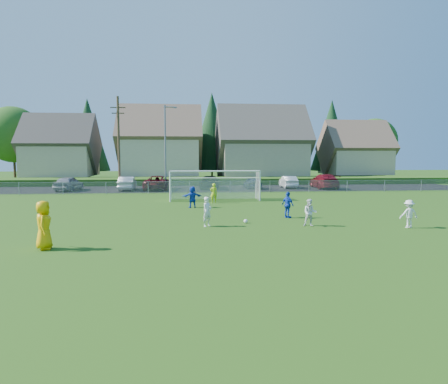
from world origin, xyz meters
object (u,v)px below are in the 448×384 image
at_px(referee, 44,225).
at_px(car_b, 127,183).
at_px(player_blue_a, 288,205).
at_px(car_c, 158,183).
at_px(car_g, 324,181).
at_px(soccer_goal, 214,181).
at_px(player_white_c, 409,214).
at_px(car_a, 69,183).
at_px(goalkeeper, 214,193).
at_px(car_f, 288,182).
at_px(player_white_a, 207,212).
at_px(car_e, 253,183).
at_px(car_d, 210,182).
at_px(player_white_b, 310,213).
at_px(player_blue_b, 192,197).
at_px(soccer_ball, 246,221).

height_order(referee, car_b, referee).
distance_m(player_blue_a, car_c, 22.39).
height_order(car_c, car_g, car_g).
bearing_deg(player_blue_a, soccer_goal, -9.10).
height_order(player_white_c, car_a, car_a).
bearing_deg(goalkeeper, car_f, -126.98).
distance_m(player_white_a, player_blue_a, 5.49).
distance_m(car_a, car_e, 19.76).
bearing_deg(car_d, car_e, -177.62).
bearing_deg(soccer_goal, car_a, 145.03).
bearing_deg(player_white_a, car_f, 22.87).
bearing_deg(car_a, player_blue_a, 139.45).
bearing_deg(car_b, player_white_b, 117.49).
height_order(player_white_b, car_g, car_g).
relative_size(player_blue_b, car_e, 0.38).
bearing_deg(car_a, player_white_c, 141.84).
bearing_deg(goalkeeper, player_white_a, 82.10).
distance_m(player_white_a, player_white_b, 5.40).
xyz_separation_m(player_white_a, soccer_goal, (1.32, 12.44, 0.85)).
height_order(player_white_a, car_e, player_white_a).
bearing_deg(player_blue_b, car_f, -135.00).
xyz_separation_m(soccer_ball, car_a, (-15.51, 21.91, 0.65)).
relative_size(soccer_ball, player_blue_a, 0.14).
distance_m(player_blue_a, car_a, 27.32).
height_order(car_a, car_c, car_a).
bearing_deg(car_g, player_white_a, 62.04).
xyz_separation_m(player_white_c, goalkeeper, (-9.18, 11.83, 0.05)).
bearing_deg(soccer_ball, car_e, 79.29).
bearing_deg(player_white_c, player_white_a, -6.59).
bearing_deg(car_c, player_white_a, 105.09).
distance_m(car_a, car_b, 6.08).
height_order(car_a, car_d, car_a).
bearing_deg(car_d, soccer_goal, 95.83).
relative_size(player_blue_b, car_g, 0.27).
height_order(car_b, car_g, car_g).
xyz_separation_m(player_white_a, car_g, (14.55, 22.92, 0.03)).
bearing_deg(car_e, referee, 64.93).
height_order(car_g, soccer_goal, soccer_goal).
bearing_deg(car_g, car_a, 4.91).
bearing_deg(player_blue_a, car_f, -43.80).
xyz_separation_m(player_blue_b, car_b, (-6.64, 15.03, -0.04)).
distance_m(player_white_c, car_a, 33.78).
distance_m(goalkeeper, car_d, 13.29).
bearing_deg(referee, soccer_ball, -69.70).
bearing_deg(player_white_a, referee, 170.63).
relative_size(goalkeeper, car_d, 0.31).
relative_size(soccer_ball, player_white_c, 0.15).
bearing_deg(car_d, player_white_c, 116.50).
height_order(car_d, soccer_goal, soccer_goal).
distance_m(soccer_ball, car_e, 22.85).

